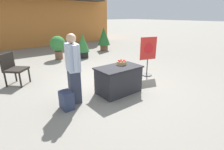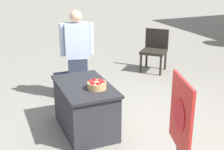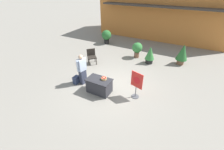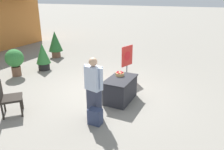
# 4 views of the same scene
# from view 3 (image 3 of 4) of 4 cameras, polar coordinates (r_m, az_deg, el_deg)

# --- Properties ---
(ground_plane) EXTENTS (120.00, 120.00, 0.00)m
(ground_plane) POSITION_cam_3_polar(r_m,az_deg,el_deg) (7.99, -0.01, -4.22)
(ground_plane) COLOR gray
(storefront_building) EXTENTS (11.54, 5.10, 4.91)m
(storefront_building) POSITION_cam_3_polar(r_m,az_deg,el_deg) (16.31, 18.98, 22.50)
(storefront_building) COLOR #C67533
(storefront_building) RESTS_ON ground_plane
(display_table) EXTENTS (1.21, 0.73, 0.74)m
(display_table) POSITION_cam_3_polar(r_m,az_deg,el_deg) (7.42, -4.86, -4.05)
(display_table) COLOR #2D2D33
(display_table) RESTS_ON ground_plane
(apple_basket) EXTENTS (0.27, 0.27, 0.13)m
(apple_basket) POSITION_cam_3_polar(r_m,az_deg,el_deg) (7.16, -3.11, -1.28)
(apple_basket) COLOR tan
(apple_basket) RESTS_ON display_table
(person_visitor) EXTENTS (0.34, 0.60, 1.66)m
(person_visitor) POSITION_cam_3_polar(r_m,az_deg,el_deg) (7.94, -11.33, 2.12)
(person_visitor) COLOR #33384C
(person_visitor) RESTS_ON ground_plane
(backpack) EXTENTS (0.24, 0.34, 0.42)m
(backpack) POSITION_cam_3_polar(r_m,az_deg,el_deg) (8.33, -13.45, -1.80)
(backpack) COLOR #2D3856
(backpack) RESTS_ON ground_plane
(poster_board) EXTENTS (0.60, 0.36, 1.35)m
(poster_board) POSITION_cam_3_polar(r_m,az_deg,el_deg) (6.94, 9.30, -3.42)
(poster_board) COLOR #4C4C51
(poster_board) RESTS_ON ground_plane
(patio_chair) EXTENTS (0.78, 0.78, 0.97)m
(patio_chair) POSITION_cam_3_polar(r_m,az_deg,el_deg) (10.11, -7.80, 7.38)
(patio_chair) COLOR #28231E
(patio_chair) RESTS_ON ground_plane
(potted_plant_far_left) EXTENTS (0.83, 0.83, 1.19)m
(potted_plant_far_left) POSITION_cam_3_polar(r_m,az_deg,el_deg) (13.52, -2.11, 14.73)
(potted_plant_far_left) COLOR black
(potted_plant_far_left) RESTS_ON ground_plane
(potted_plant_near_left) EXTENTS (0.72, 0.72, 1.11)m
(potted_plant_near_left) POSITION_cam_3_polar(r_m,az_deg,el_deg) (10.97, 9.56, 9.95)
(potted_plant_near_left) COLOR brown
(potted_plant_near_left) RESTS_ON ground_plane
(potted_plant_far_right) EXTENTS (0.73, 0.73, 1.37)m
(potted_plant_far_right) POSITION_cam_3_polar(r_m,az_deg,el_deg) (10.81, 25.28, 7.50)
(potted_plant_far_right) COLOR brown
(potted_plant_far_right) RESTS_ON ground_plane
(potted_plant_near_right) EXTENTS (0.62, 0.62, 1.18)m
(potted_plant_near_right) POSITION_cam_3_polar(r_m,az_deg,el_deg) (10.29, 14.25, 7.60)
(potted_plant_near_right) COLOR black
(potted_plant_near_right) RESTS_ON ground_plane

